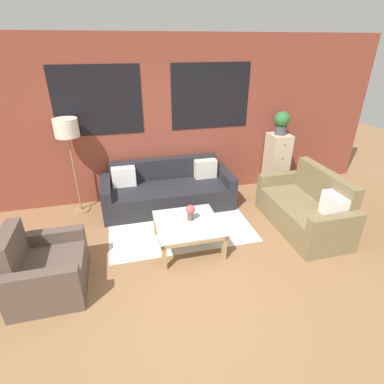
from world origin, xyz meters
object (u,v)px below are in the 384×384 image
at_px(couch_dark, 168,191).
at_px(settee_vintage, 306,209).
at_px(armchair_corner, 45,270).
at_px(floor_lamp, 67,132).
at_px(drawer_cabinet, 276,162).
at_px(coffee_table, 188,226).
at_px(potted_plant, 282,122).
at_px(flower_vase, 190,211).

distance_m(couch_dark, settee_vintage, 2.32).
distance_m(settee_vintage, armchair_corner, 3.74).
relative_size(armchair_corner, floor_lamp, 0.57).
relative_size(settee_vintage, drawer_cabinet, 1.45).
distance_m(coffee_table, potted_plant, 2.79).
xyz_separation_m(coffee_table, drawer_cabinet, (2.15, 1.49, 0.21)).
height_order(coffee_table, drawer_cabinet, drawer_cabinet).
bearing_deg(floor_lamp, coffee_table, -43.19).
height_order(armchair_corner, drawer_cabinet, drawer_cabinet).
height_order(armchair_corner, floor_lamp, floor_lamp).
distance_m(floor_lamp, potted_plant, 3.72).
xyz_separation_m(armchair_corner, floor_lamp, (0.23, 1.87, 1.11)).
distance_m(armchair_corner, drawer_cabinet, 4.39).
height_order(drawer_cabinet, potted_plant, potted_plant).
relative_size(floor_lamp, drawer_cabinet, 1.46).
bearing_deg(flower_vase, settee_vintage, -0.12).
distance_m(coffee_table, drawer_cabinet, 2.62).
distance_m(floor_lamp, drawer_cabinet, 3.81).
bearing_deg(floor_lamp, settee_vintage, -22.14).
xyz_separation_m(coffee_table, floor_lamp, (-1.57, 1.47, 1.05)).
bearing_deg(potted_plant, floor_lamp, -179.73).
relative_size(couch_dark, floor_lamp, 1.40).
bearing_deg(potted_plant, couch_dark, -174.78).
height_order(couch_dark, coffee_table, couch_dark).
bearing_deg(floor_lamp, couch_dark, -6.90).
distance_m(coffee_table, flower_vase, 0.21).
xyz_separation_m(floor_lamp, flower_vase, (1.63, -1.41, -0.85)).
height_order(coffee_table, floor_lamp, floor_lamp).
bearing_deg(drawer_cabinet, couch_dark, -174.78).
relative_size(coffee_table, drawer_cabinet, 0.80).
bearing_deg(flower_vase, couch_dark, 95.03).
bearing_deg(settee_vintage, coffee_table, -178.29).
relative_size(settee_vintage, armchair_corner, 1.74).
relative_size(couch_dark, coffee_table, 2.55).
bearing_deg(flower_vase, floor_lamp, 139.00).
bearing_deg(coffee_table, potted_plant, 34.79).
bearing_deg(couch_dark, settee_vintage, -32.10).
bearing_deg(drawer_cabinet, floor_lamp, -179.73).
height_order(settee_vintage, drawer_cabinet, drawer_cabinet).
bearing_deg(potted_plant, flower_vase, -145.63).
distance_m(settee_vintage, flower_vase, 1.87).
bearing_deg(potted_plant, settee_vintage, -99.26).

